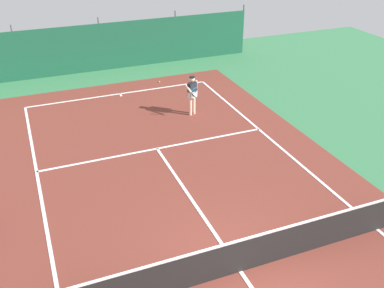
# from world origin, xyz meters

# --- Properties ---
(ground_plane) EXTENTS (36.00, 36.00, 0.00)m
(ground_plane) POSITION_xyz_m (0.00, 0.00, 0.00)
(ground_plane) COLOR #387A4C
(court_surface) EXTENTS (11.02, 26.60, 0.01)m
(court_surface) POSITION_xyz_m (0.00, 0.00, 0.00)
(court_surface) COLOR brown
(court_surface) RESTS_ON ground
(tennis_net) EXTENTS (10.12, 0.10, 1.10)m
(tennis_net) POSITION_xyz_m (0.00, 0.00, 0.51)
(tennis_net) COLOR black
(tennis_net) RESTS_ON ground
(back_fence) EXTENTS (16.30, 0.98, 2.70)m
(back_fence) POSITION_xyz_m (-0.00, 15.93, 0.67)
(back_fence) COLOR #195138
(back_fence) RESTS_ON ground
(tennis_player) EXTENTS (0.57, 0.83, 1.64)m
(tennis_player) POSITION_xyz_m (2.25, 8.62, 0.96)
(tennis_player) COLOR beige
(tennis_player) RESTS_ON ground
(tennis_ball_near_player) EXTENTS (0.07, 0.07, 0.07)m
(tennis_ball_near_player) POSITION_xyz_m (2.14, 12.63, 0.03)
(tennis_ball_near_player) COLOR #CCDB33
(tennis_ball_near_player) RESTS_ON ground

